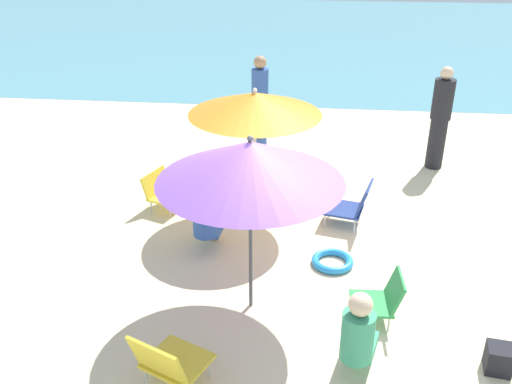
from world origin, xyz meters
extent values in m
plane|color=beige|center=(0.00, 0.00, 0.00)|extent=(40.00, 40.00, 0.00)
cube|color=#5693A3|center=(0.00, 14.45, 0.00)|extent=(40.00, 16.00, 0.01)
cylinder|color=silver|center=(-1.05, 1.57, 0.89)|extent=(0.04, 0.04, 1.78)
cone|color=orange|center=(-1.05, 1.57, 1.64)|extent=(1.75, 1.75, 0.29)
sphere|color=silver|center=(-1.05, 1.57, 1.81)|extent=(0.06, 0.06, 0.06)
cylinder|color=#4C4C51|center=(-0.88, -0.49, 0.96)|extent=(0.04, 0.04, 1.92)
cone|color=#8E56C6|center=(-0.88, -0.49, 1.71)|extent=(1.87, 1.87, 0.42)
sphere|color=#4C4C51|center=(-0.88, -0.49, 1.95)|extent=(0.06, 0.06, 0.06)
cube|color=gold|center=(-1.42, -1.67, 0.24)|extent=(0.69, 0.66, 0.03)
cube|color=gold|center=(-1.53, -1.90, 0.45)|extent=(0.55, 0.37, 0.41)
cylinder|color=silver|center=(-1.53, -1.40, 0.11)|extent=(0.02, 0.02, 0.23)
cylinder|color=silver|center=(-1.14, -1.58, 0.11)|extent=(0.02, 0.02, 0.23)
cylinder|color=silver|center=(-1.69, -1.76, 0.11)|extent=(0.02, 0.02, 0.23)
cube|color=#33934C|center=(0.39, -0.59, 0.20)|extent=(0.44, 0.46, 0.03)
cube|color=#33934C|center=(0.62, -0.58, 0.37)|extent=(0.16, 0.45, 0.34)
cylinder|color=silver|center=(0.23, -0.77, 0.09)|extent=(0.02, 0.02, 0.18)
cylinder|color=silver|center=(0.22, -0.42, 0.09)|extent=(0.02, 0.02, 0.18)
cylinder|color=silver|center=(0.57, -0.76, 0.09)|extent=(0.02, 0.02, 0.18)
cylinder|color=silver|center=(0.56, -0.40, 0.09)|extent=(0.02, 0.02, 0.18)
cube|color=navy|center=(0.17, 1.42, 0.23)|extent=(0.60, 0.58, 0.03)
cube|color=navy|center=(0.43, 1.36, 0.44)|extent=(0.26, 0.50, 0.41)
cylinder|color=silver|center=(-0.07, 1.28, 0.11)|extent=(0.02, 0.02, 0.21)
cylinder|color=silver|center=(0.01, 1.65, 0.11)|extent=(0.02, 0.02, 0.21)
cylinder|color=silver|center=(0.32, 1.19, 0.11)|extent=(0.02, 0.02, 0.21)
cylinder|color=silver|center=(0.41, 1.56, 0.11)|extent=(0.02, 0.02, 0.21)
cube|color=gold|center=(-2.30, 1.61, 0.21)|extent=(0.57, 0.65, 0.03)
cube|color=gold|center=(-2.50, 1.68, 0.37)|extent=(0.31, 0.55, 0.31)
cylinder|color=silver|center=(-2.08, 1.75, 0.10)|extent=(0.02, 0.02, 0.20)
cylinder|color=silver|center=(-2.23, 1.35, 0.10)|extent=(0.02, 0.02, 0.20)
cylinder|color=silver|center=(-2.38, 1.87, 0.10)|extent=(0.02, 0.02, 0.20)
cylinder|color=silver|center=(-2.53, 1.46, 0.10)|extent=(0.02, 0.02, 0.20)
cylinder|color=#2D519E|center=(-1.17, 3.44, 0.46)|extent=(0.23, 0.23, 0.93)
cylinder|color=#2D519E|center=(-1.17, 3.44, 1.27)|extent=(0.27, 0.27, 0.68)
sphere|color=tan|center=(-1.17, 3.44, 1.71)|extent=(0.21, 0.21, 0.21)
cylinder|color=black|center=(1.75, 3.52, 0.42)|extent=(0.28, 0.28, 0.85)
cylinder|color=black|center=(1.75, 3.52, 1.17)|extent=(0.33, 0.33, 0.65)
sphere|color=beige|center=(1.75, 3.52, 1.60)|extent=(0.20, 0.20, 0.20)
cube|color=#2D519E|center=(-1.54, 0.68, 0.27)|extent=(0.35, 0.39, 0.12)
cylinder|color=tan|center=(-1.52, 0.84, 0.13)|extent=(0.12, 0.12, 0.27)
cylinder|color=#2D519E|center=(-1.56, 0.50, 0.51)|extent=(0.31, 0.31, 0.48)
sphere|color=tan|center=(-1.56, 0.50, 0.85)|extent=(0.20, 0.20, 0.20)
cube|color=#389970|center=(0.23, -1.25, 0.22)|extent=(0.39, 0.43, 0.12)
cylinder|color=beige|center=(0.28, -1.09, 0.11)|extent=(0.12, 0.12, 0.22)
cylinder|color=#389970|center=(0.19, -1.42, 0.46)|extent=(0.30, 0.30, 0.49)
sphere|color=beige|center=(0.19, -1.42, 0.81)|extent=(0.22, 0.22, 0.22)
torus|color=#238CD8|center=(0.02, 0.40, 0.04)|extent=(0.51, 0.51, 0.09)
cube|color=black|center=(1.53, -1.22, 0.13)|extent=(0.27, 0.26, 0.27)
camera|label=1|loc=(-0.31, -5.46, 3.90)|focal=39.80mm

